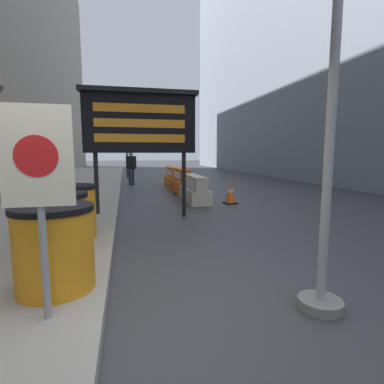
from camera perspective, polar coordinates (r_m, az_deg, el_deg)
ground_plane at (r=3.19m, az=-16.17°, el=-22.31°), size 120.00×120.00×0.00m
bare_tree at (r=11.52m, az=-32.57°, el=7.35°), size 1.48×1.54×3.68m
barrel_drum_foreground at (r=3.44m, az=-24.70°, el=-9.57°), size 0.81×0.81×0.88m
barrel_drum_middle at (r=4.42m, az=-24.24°, el=-5.86°), size 0.81×0.81×0.88m
barrel_drum_back at (r=5.37m, az=-21.96°, el=-3.46°), size 0.81×0.81×0.88m
warning_sign at (r=2.72m, az=-27.24°, el=3.03°), size 0.56×0.08×1.80m
message_board at (r=7.22m, az=-9.83°, el=12.84°), size 2.69×0.36×3.01m
jersey_barrier_cream at (r=9.71m, az=0.44°, el=0.40°), size 0.63×2.09×0.85m
jersey_barrier_orange_far at (r=11.83m, az=-1.94°, el=1.88°), size 0.63×1.80×0.95m
jersey_barrier_orange_near at (r=13.99m, az=-3.61°, el=2.65°), size 0.60×1.92×0.91m
traffic_cone_near at (r=9.36m, az=7.34°, el=-0.15°), size 0.39×0.39×0.69m
traffic_cone_mid at (r=11.37m, az=-2.33°, el=1.50°), size 0.44×0.44×0.79m
traffic_light_near_curb at (r=19.51m, az=-12.38°, el=10.61°), size 0.28×0.45×3.71m
pedestrian_worker at (r=14.93m, az=-11.51°, el=5.00°), size 0.49×0.47×1.63m
steel_pole_right at (r=3.21m, az=23.99°, el=-5.31°), size 0.44×0.44×3.05m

